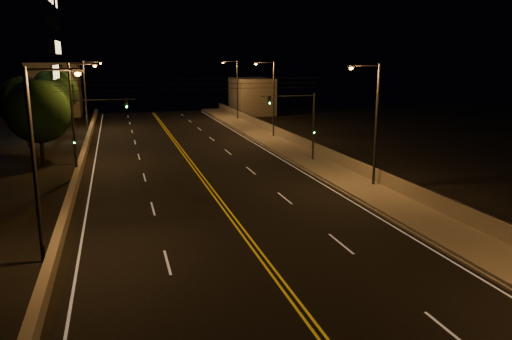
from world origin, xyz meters
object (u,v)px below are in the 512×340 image
object	(u,v)px
tree_2	(52,102)
tree_3	(55,91)
tree_1	(25,103)
traffic_signal_left	(86,127)
tree_0	(39,111)
streetlight_3	(236,86)
streetlight_6	(87,91)
streetlight_2	(271,94)
streetlight_4	(39,152)
streetlight_5	(75,106)
streetlight_1	(373,118)
traffic_signal_right	(304,120)

from	to	relation	value
tree_2	tree_3	distance (m)	5.39
tree_1	tree_3	distance (m)	13.86
traffic_signal_left	tree_0	world-z (taller)	tree_0
streetlight_3	streetlight_6	world-z (taller)	same
streetlight_2	streetlight_4	bearing A→B (deg)	-123.26
tree_0	streetlight_4	bearing A→B (deg)	-82.49
streetlight_2	tree_3	world-z (taller)	streetlight_2
tree_2	tree_0	bearing A→B (deg)	-87.05
streetlight_5	streetlight_2	bearing A→B (deg)	23.46
streetlight_1	tree_2	xyz separation A→B (m)	(-25.56, 34.59, -1.12)
tree_2	tree_3	size ratio (longest dim) A/B	0.81
traffic_signal_right	tree_0	distance (m)	23.79
traffic_signal_right	tree_3	size ratio (longest dim) A/B	0.78
streetlight_1	streetlight_6	bearing A→B (deg)	119.30
streetlight_3	tree_1	xyz separation A→B (m)	(-27.28, -16.79, -0.48)
streetlight_6	tree_3	distance (m)	4.56
tree_0	traffic_signal_right	bearing A→B (deg)	-13.80
streetlight_2	streetlight_6	bearing A→B (deg)	147.57
streetlight_3	traffic_signal_left	xyz separation A→B (m)	(-20.35, -32.90, -1.26)
streetlight_3	streetlight_5	distance (m)	34.98
streetlight_5	tree_0	xyz separation A→B (m)	(-3.14, 0.40, -0.42)
streetlight_3	traffic_signal_left	size ratio (longest dim) A/B	1.43
streetlight_1	streetlight_2	bearing A→B (deg)	90.00
streetlight_1	traffic_signal_left	size ratio (longest dim) A/B	1.43
streetlight_6	tree_1	world-z (taller)	streetlight_6
traffic_signal_left	tree_2	distance (m)	25.12
streetlight_5	traffic_signal_left	size ratio (longest dim) A/B	1.43
streetlight_1	traffic_signal_right	distance (m)	10.21
traffic_signal_left	tree_2	bearing A→B (deg)	101.96
tree_1	traffic_signal_left	bearing A→B (deg)	-66.73
streetlight_1	traffic_signal_right	xyz separation A→B (m)	(-1.49, 10.02, -1.26)
streetlight_5	tree_3	size ratio (longest dim) A/B	1.12
streetlight_4	streetlight_6	size ratio (longest dim) A/B	1.00
tree_3	streetlight_1	bearing A→B (deg)	-57.22
tree_2	tree_3	world-z (taller)	tree_3
tree_0	streetlight_2	bearing A→B (deg)	19.91
streetlight_4	traffic_signal_right	world-z (taller)	streetlight_4
tree_1	tree_3	bearing A→B (deg)	83.38
streetlight_6	traffic_signal_left	distance (m)	28.25
streetlight_1	streetlight_6	world-z (taller)	same
tree_1	tree_2	world-z (taller)	tree_1
streetlight_5	tree_1	size ratio (longest dim) A/B	1.20
streetlight_1	traffic_signal_right	world-z (taller)	streetlight_1
streetlight_4	streetlight_6	distance (m)	46.32
streetlight_6	traffic_signal_right	size ratio (longest dim) A/B	1.43
streetlight_1	traffic_signal_left	distance (m)	22.72
tree_1	streetlight_6	bearing A→B (deg)	64.23
streetlight_1	tree_3	size ratio (longest dim) A/B	1.12
streetlight_4	tree_0	xyz separation A→B (m)	(-3.14, 23.79, -0.42)
streetlight_2	streetlight_5	size ratio (longest dim) A/B	1.00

